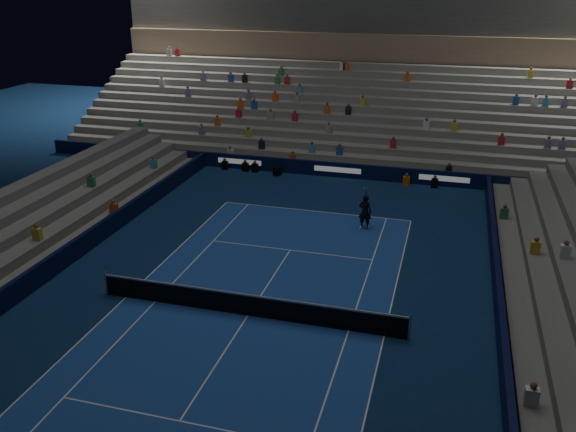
# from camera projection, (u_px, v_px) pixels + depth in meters

# --- Properties ---
(ground) EXTENTS (90.00, 90.00, 0.00)m
(ground) POSITION_uv_depth(u_px,v_px,m) (248.00, 316.00, 24.18)
(ground) COLOR #0B2247
(ground) RESTS_ON ground
(court_surface) EXTENTS (10.97, 23.77, 0.01)m
(court_surface) POSITION_uv_depth(u_px,v_px,m) (248.00, 315.00, 24.18)
(court_surface) COLOR #1A4191
(court_surface) RESTS_ON ground
(sponsor_barrier_far) EXTENTS (44.00, 0.25, 1.00)m
(sponsor_barrier_far) POSITION_uv_depth(u_px,v_px,m) (338.00, 170.00, 40.51)
(sponsor_barrier_far) COLOR black
(sponsor_barrier_far) RESTS_ON ground
(sponsor_barrier_east) EXTENTS (0.25, 37.00, 1.00)m
(sponsor_barrier_east) POSITION_uv_depth(u_px,v_px,m) (502.00, 342.00, 21.57)
(sponsor_barrier_east) COLOR black
(sponsor_barrier_east) RESTS_ON ground
(sponsor_barrier_west) EXTENTS (0.25, 37.00, 1.00)m
(sponsor_barrier_west) POSITION_uv_depth(u_px,v_px,m) (40.00, 274.00, 26.42)
(sponsor_barrier_west) COLOR black
(sponsor_barrier_west) RESTS_ON ground
(grandstand_main) EXTENTS (44.00, 15.20, 11.20)m
(grandstand_main) POSITION_uv_depth(u_px,v_px,m) (362.00, 101.00, 47.82)
(grandstand_main) COLOR slate
(grandstand_main) RESTS_ON ground
(tennis_net) EXTENTS (12.90, 0.10, 1.10)m
(tennis_net) POSITION_uv_depth(u_px,v_px,m) (248.00, 305.00, 23.99)
(tennis_net) COLOR #B2B2B7
(tennis_net) RESTS_ON ground
(tennis_player) EXTENTS (0.75, 0.54, 1.92)m
(tennis_player) POSITION_uv_depth(u_px,v_px,m) (365.00, 212.00, 32.13)
(tennis_player) COLOR black
(tennis_player) RESTS_ON ground
(broadcast_camera) EXTENTS (0.57, 0.95, 0.58)m
(broadcast_camera) POSITION_uv_depth(u_px,v_px,m) (277.00, 171.00, 40.92)
(broadcast_camera) COLOR black
(broadcast_camera) RESTS_ON ground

